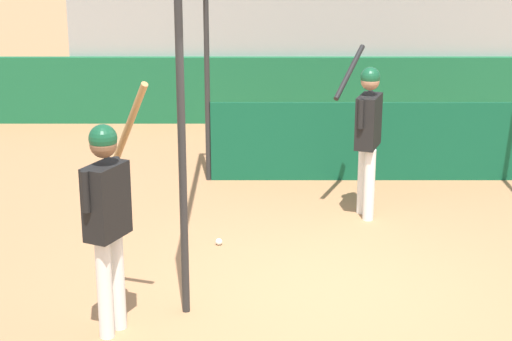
{
  "coord_description": "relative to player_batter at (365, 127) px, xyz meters",
  "views": [
    {
      "loc": [
        -0.69,
        -7.51,
        3.55
      ],
      "look_at": [
        -0.66,
        0.6,
        1.02
      ],
      "focal_mm": 60.0,
      "sensor_mm": 36.0,
      "label": 1
    }
  ],
  "objects": [
    {
      "name": "bleacher_section",
      "position": [
        -0.6,
        6.19,
        0.31
      ],
      "size": [
        7.6,
        3.2,
        2.81
      ],
      "color": "#9E9E99",
      "rests_on": "ground"
    },
    {
      "name": "batting_cage",
      "position": [
        0.15,
        0.66,
        0.17
      ],
      "size": [
        4.22,
        3.97,
        3.0
      ],
      "color": "#282828",
      "rests_on": "ground"
    },
    {
      "name": "player_waiting",
      "position": [
        -2.52,
        -2.89,
        0.05
      ],
      "size": [
        0.57,
        0.8,
        2.18
      ],
      "rotation": [
        0.0,
        0.0,
        1.12
      ],
      "color": "white",
      "rests_on": "ground"
    },
    {
      "name": "player_batter",
      "position": [
        0.0,
        0.0,
        0.0
      ],
      "size": [
        0.59,
        0.95,
        1.95
      ],
      "rotation": [
        0.0,
        0.0,
        1.23
      ],
      "color": "white",
      "rests_on": "ground"
    },
    {
      "name": "ground_plane",
      "position": [
        -0.6,
        -2.05,
        -1.09
      ],
      "size": [
        60.0,
        60.0,
        0.0
      ],
      "primitive_type": "plane",
      "color": "#A8754C"
    },
    {
      "name": "outfield_wall",
      "position": [
        -0.6,
        4.53,
        -0.53
      ],
      "size": [
        24.0,
        0.12,
        1.13
      ],
      "color": "#196038",
      "rests_on": "ground"
    },
    {
      "name": "baseball",
      "position": [
        -1.69,
        -0.91,
        -1.05
      ],
      "size": [
        0.07,
        0.07,
        0.07
      ],
      "color": "white",
      "rests_on": "ground"
    }
  ]
}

